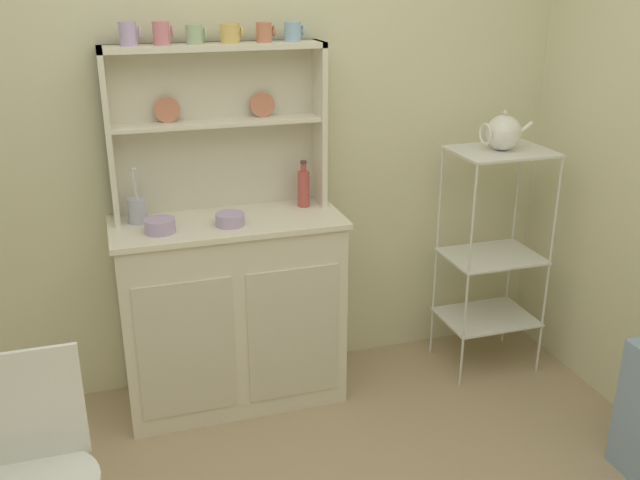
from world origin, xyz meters
The scene contains 16 objects.
wall_back centered at (0.00, 1.62, 1.25)m, with size 3.84×0.05×2.50m, color beige.
hutch_cabinet centered at (-0.10, 1.37, 0.46)m, with size 1.02×0.45×0.90m.
hutch_shelf_unit centered at (-0.10, 1.53, 1.33)m, with size 0.95×0.18×0.74m.
bakers_rack centered at (1.21, 1.29, 0.68)m, with size 0.46×0.35×1.14m.
wire_chair centered at (-0.88, 0.43, 0.52)m, with size 0.36×0.36×0.85m.
cup_lilac_0 centered at (-0.44, 1.49, 1.69)m, with size 0.09×0.07×0.09m.
cup_rose_1 centered at (-0.31, 1.49, 1.69)m, with size 0.08×0.07×0.09m.
cup_sage_2 centered at (-0.17, 1.49, 1.68)m, with size 0.08×0.07×0.08m.
cup_gold_3 centered at (-0.02, 1.49, 1.68)m, with size 0.09×0.08×0.08m.
cup_terracotta_4 centered at (0.12, 1.49, 1.68)m, with size 0.08×0.07×0.08m.
cup_sky_5 centered at (0.25, 1.49, 1.68)m, with size 0.09×0.07×0.08m.
bowl_mixing_large centered at (-0.39, 1.29, 0.93)m, with size 0.13×0.13×0.06m, color #B79ECC.
bowl_floral_medium centered at (-0.10, 1.29, 0.93)m, with size 0.13×0.13×0.05m, color #B79ECC.
jam_bottle centered at (0.28, 1.45, 0.99)m, with size 0.06×0.06×0.22m.
utensil_jar centered at (-0.47, 1.44, 0.96)m, with size 0.08×0.08×0.25m.
porcelain_teapot centered at (1.20, 1.29, 1.22)m, with size 0.26×0.16×0.19m.
Camera 1 is at (-0.58, -1.55, 1.92)m, focal length 39.57 mm.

